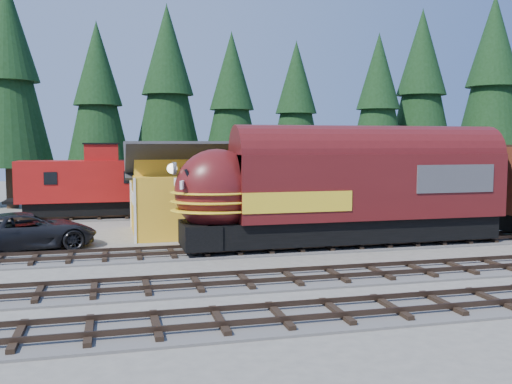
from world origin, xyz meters
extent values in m
plane|color=#6B665B|center=(0.00, 0.00, 0.00)|extent=(120.00, 120.00, 0.00)
cube|color=#4C4947|center=(10.00, 4.00, 0.04)|extent=(68.00, 3.20, 0.08)
cube|color=#38281E|center=(10.00, 3.28, 0.25)|extent=(68.00, 0.08, 0.16)
cube|color=#38281E|center=(10.00, 4.72, 0.25)|extent=(68.00, 0.08, 0.16)
cube|color=#4C4947|center=(-10.00, 18.00, 0.04)|extent=(32.00, 3.20, 0.08)
cube|color=#38281E|center=(-10.00, 17.28, 0.25)|extent=(32.00, 0.08, 0.16)
cube|color=#38281E|center=(-10.00, 18.72, 0.25)|extent=(32.00, 0.08, 0.16)
cube|color=gold|center=(0.00, 10.50, 1.70)|extent=(12.00, 6.00, 3.40)
cube|color=gold|center=(0.00, 10.50, 4.12)|extent=(11.88, 3.30, 1.44)
cube|color=white|center=(-6.04, 9.50, 2.20)|extent=(0.06, 2.40, 0.60)
cone|color=black|center=(-14.82, 26.23, 10.78)|extent=(6.58, 6.58, 14.98)
cone|color=black|center=(-8.09, 26.35, 8.88)|extent=(5.42, 5.42, 12.34)
cone|color=black|center=(-2.33, 27.49, 10.02)|extent=(6.12, 6.12, 13.93)
cone|color=black|center=(2.98, 26.04, 8.64)|extent=(5.27, 5.27, 12.01)
cone|color=black|center=(9.13, 27.13, 8.45)|extent=(5.16, 5.16, 11.75)
cone|color=black|center=(16.20, 25.09, 8.84)|extent=(5.39, 5.39, 12.29)
cone|color=black|center=(21.09, 26.16, 10.39)|extent=(6.34, 6.34, 14.44)
cone|color=black|center=(28.06, 25.22, 11.31)|extent=(6.90, 6.90, 15.72)
cube|color=black|center=(4.51, 4.00, 0.91)|extent=(15.02, 2.69, 1.16)
cube|color=#531313|center=(5.35, 4.00, 3.07)|extent=(13.71, 3.16, 3.16)
ellipsoid|color=#531313|center=(-2.34, 4.00, 2.97)|extent=(4.01, 3.10, 3.90)
cube|color=#38383A|center=(9.25, 4.00, 3.44)|extent=(4.22, 3.22, 1.37)
sphere|color=white|center=(-4.43, 4.00, 4.02)|extent=(0.46, 0.46, 0.46)
cube|color=black|center=(-8.69, 18.00, 0.79)|extent=(8.23, 2.12, 0.91)
cube|color=#A11311|center=(-8.69, 18.00, 2.62)|extent=(9.15, 2.65, 2.74)
cube|color=#A11311|center=(-7.77, 18.00, 4.54)|extent=(2.20, 2.01, 1.10)
imported|color=black|center=(-11.21, 7.08, 0.92)|extent=(7.21, 4.88, 1.84)
camera|label=1|loc=(-7.10, -22.22, 5.22)|focal=40.00mm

